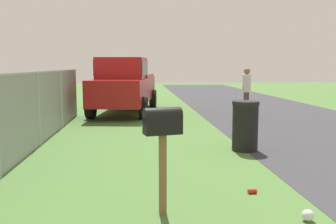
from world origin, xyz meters
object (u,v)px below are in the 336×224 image
object	(u,v)px
mailbox	(163,130)
pickup_truck	(125,84)
trash_bin	(245,126)
pedestrian	(247,88)

from	to	relation	value
mailbox	pickup_truck	distance (m)	9.96
trash_bin	pedestrian	xyz separation A→B (m)	(5.42, -1.61, 0.47)
mailbox	pickup_truck	xyz separation A→B (m)	(9.93, 0.80, 0.07)
mailbox	pedestrian	world-z (taller)	pedestrian
mailbox	pedestrian	distance (m)	9.41
trash_bin	pedestrian	world-z (taller)	pedestrian
mailbox	trash_bin	world-z (taller)	mailbox
pickup_truck	trash_bin	world-z (taller)	pickup_truck
pedestrian	mailbox	bearing A→B (deg)	-73.12
trash_bin	mailbox	bearing A→B (deg)	149.02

